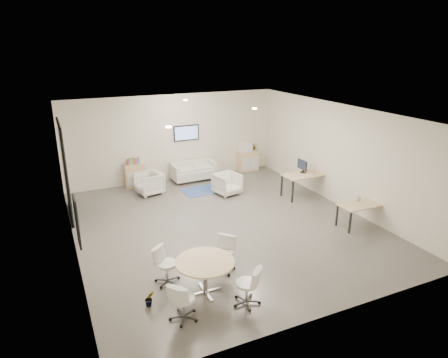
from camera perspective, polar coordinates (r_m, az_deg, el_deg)
room_shell at (r=10.95m, az=-0.07°, el=1.06°), size 9.60×10.60×4.80m
glass_door at (r=12.48m, az=-21.89°, el=1.45°), size 0.09×1.90×2.85m
artwork at (r=8.59m, az=-20.25°, el=-5.73°), size 0.05×0.54×1.04m
wall_tv at (r=15.10m, az=-5.41°, el=6.57°), size 0.98×0.06×0.58m
ceiling_spots at (r=11.25m, az=-2.80°, el=9.81°), size 3.14×4.14×0.03m
sideboard_left at (r=14.75m, az=-12.57°, el=0.52°), size 0.74×0.39×0.84m
sideboard_right at (r=16.25m, az=3.48°, el=2.66°), size 0.83×0.40×0.83m
books at (r=14.59m, az=-12.86°, el=2.48°), size 0.43×0.14×0.22m
printer at (r=16.04m, az=3.06°, el=4.57°), size 0.48×0.40×0.33m
loveseat at (r=15.16m, az=-4.41°, el=1.09°), size 1.65×0.87×0.61m
blue_rug at (r=14.14m, az=-2.95°, el=-1.61°), size 1.49×1.04×0.01m
armchair_left at (r=13.91m, az=-10.66°, el=-0.47°), size 0.89×0.93×0.83m
armchair_right at (r=13.65m, az=0.47°, el=-0.56°), size 0.93×0.90×0.81m
desk_rear at (r=13.65m, az=11.55°, el=0.42°), size 1.56×0.84×0.80m
desk_front at (r=11.89m, az=18.96°, el=-3.70°), size 1.28×0.66×0.66m
monitor at (r=13.65m, az=11.13°, el=1.84°), size 0.20×0.50×0.44m
round_table at (r=8.34m, az=-2.75°, el=-12.13°), size 1.22×1.22×0.74m
meeting_chairs at (r=8.47m, az=-2.72°, el=-13.58°), size 2.19×2.19×0.82m
plant_cabinet at (r=16.26m, az=4.32°, el=4.59°), size 0.30×0.33×0.22m
plant_floor at (r=8.41m, az=-10.57°, el=-16.96°), size 0.21×0.35×0.15m
cup at (r=12.06m, az=18.63°, el=-2.65°), size 0.16×0.15×0.13m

